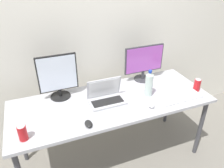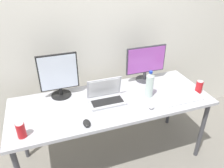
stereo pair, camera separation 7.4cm
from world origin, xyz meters
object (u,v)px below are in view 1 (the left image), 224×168
object	(u,v)px
keyboard_main	(180,98)
soda_can_near_keyboard	(197,85)
work_desk	(112,105)
water_bottle	(149,84)
monitor_left	(58,77)
monitor_center	(144,62)
mouse_by_laptop	(88,124)
soda_can_by_laptop	(22,133)
mouse_by_keyboard	(151,105)
laptop_silver	(106,96)

from	to	relation	value
keyboard_main	soda_can_near_keyboard	xyz separation A→B (m)	(0.25, 0.07, 0.05)
work_desk	water_bottle	xyz separation A→B (m)	(0.37, -0.04, 0.18)
monitor_left	monitor_center	distance (m)	0.92
water_bottle	monitor_left	bearing A→B (deg)	160.29
monitor_center	water_bottle	distance (m)	0.34
keyboard_main	monitor_left	bearing A→B (deg)	155.52
mouse_by_laptop	monitor_left	bearing A→B (deg)	107.06
water_bottle	soda_can_by_laptop	distance (m)	1.18
mouse_by_keyboard	mouse_by_laptop	distance (m)	0.61
mouse_by_keyboard	soda_can_near_keyboard	distance (m)	0.58
laptop_silver	soda_can_by_laptop	bearing A→B (deg)	-161.35
monitor_left	laptop_silver	xyz separation A→B (m)	(0.39, -0.23, -0.17)
keyboard_main	soda_can_near_keyboard	world-z (taller)	soda_can_near_keyboard
monitor_center	soda_can_near_keyboard	size ratio (longest dim) A/B	3.53
work_desk	water_bottle	distance (m)	0.41
work_desk	mouse_by_keyboard	distance (m)	0.38
soda_can_by_laptop	monitor_center	bearing A→B (deg)	21.54
monitor_center	keyboard_main	world-z (taller)	monitor_center
mouse_by_keyboard	water_bottle	bearing A→B (deg)	87.29
water_bottle	soda_can_near_keyboard	distance (m)	0.52
monitor_center	keyboard_main	xyz separation A→B (m)	(0.15, -0.48, -0.20)
keyboard_main	mouse_by_keyboard	world-z (taller)	mouse_by_keyboard
monitor_center	monitor_left	bearing A→B (deg)	-178.75
monitor_center	soda_can_near_keyboard	distance (m)	0.59
work_desk	monitor_center	bearing A→B (deg)	29.29
monitor_center	mouse_by_keyboard	size ratio (longest dim) A/B	4.73
monitor_left	water_bottle	xyz separation A→B (m)	(0.81, -0.29, -0.10)
work_desk	keyboard_main	bearing A→B (deg)	-18.88
water_bottle	soda_can_near_keyboard	xyz separation A→B (m)	(0.51, -0.10, -0.06)
soda_can_by_laptop	laptop_silver	bearing A→B (deg)	18.65
work_desk	soda_can_by_laptop	bearing A→B (deg)	-163.50
work_desk	soda_can_near_keyboard	bearing A→B (deg)	-9.41
monitor_center	water_bottle	xyz separation A→B (m)	(-0.11, -0.31, -0.09)
mouse_by_laptop	laptop_silver	bearing A→B (deg)	50.19
mouse_by_laptop	soda_can_by_laptop	bearing A→B (deg)	179.21
mouse_by_keyboard	mouse_by_laptop	size ratio (longest dim) A/B	0.97
mouse_by_keyboard	keyboard_main	bearing A→B (deg)	20.41
laptop_silver	mouse_by_keyboard	bearing A→B (deg)	-33.92
monitor_center	soda_can_by_laptop	size ratio (longest dim) A/B	3.53
monitor_center	work_desk	bearing A→B (deg)	-150.71
keyboard_main	soda_can_by_laptop	bearing A→B (deg)	179.78
laptop_silver	keyboard_main	size ratio (longest dim) A/B	0.77
soda_can_near_keyboard	soda_can_by_laptop	size ratio (longest dim) A/B	1.00
monitor_left	mouse_by_laptop	xyz separation A→B (m)	(0.13, -0.51, -0.21)
mouse_by_laptop	soda_can_by_laptop	distance (m)	0.50
keyboard_main	mouse_by_keyboard	size ratio (longest dim) A/B	4.56
monitor_center	soda_can_by_laptop	bearing A→B (deg)	-158.46
laptop_silver	keyboard_main	bearing A→B (deg)	-18.48
mouse_by_keyboard	monitor_center	bearing A→B (deg)	88.70
work_desk	monitor_left	size ratio (longest dim) A/B	4.37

